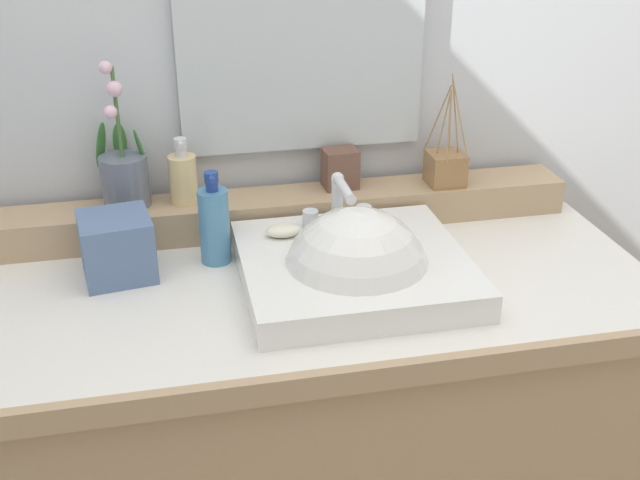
% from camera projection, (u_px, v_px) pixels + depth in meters
% --- Properties ---
extents(vanity_cabinet, '(1.36, 0.63, 0.85)m').
position_uv_depth(vanity_cabinet, '(301.00, 451.00, 1.67)').
color(vanity_cabinet, tan).
rests_on(vanity_cabinet, ground).
extents(back_ledge, '(1.28, 0.12, 0.08)m').
position_uv_depth(back_ledge, '(278.00, 211.00, 1.67)').
color(back_ledge, tan).
rests_on(back_ledge, vanity_cabinet).
extents(sink_basin, '(0.42, 0.40, 0.29)m').
position_uv_depth(sink_basin, '(355.00, 276.00, 1.45)').
color(sink_basin, white).
rests_on(sink_basin, vanity_cabinet).
extents(soap_bar, '(0.07, 0.04, 0.02)m').
position_uv_depth(soap_bar, '(283.00, 231.00, 1.52)').
color(soap_bar, silver).
rests_on(soap_bar, sink_basin).
extents(potted_plant, '(0.11, 0.11, 0.30)m').
position_uv_depth(potted_plant, '(124.00, 172.00, 1.58)').
color(potted_plant, slate).
rests_on(potted_plant, back_ledge).
extents(soap_dispenser, '(0.06, 0.06, 0.14)m').
position_uv_depth(soap_dispenser, '(183.00, 177.00, 1.60)').
color(soap_dispenser, '#DBC186').
rests_on(soap_dispenser, back_ledge).
extents(reed_diffuser, '(0.08, 0.11, 0.25)m').
position_uv_depth(reed_diffuser, '(445.00, 167.00, 1.70)').
color(reed_diffuser, olive).
rests_on(reed_diffuser, back_ledge).
extents(trinket_box, '(0.08, 0.06, 0.09)m').
position_uv_depth(trinket_box, '(340.00, 168.00, 1.68)').
color(trinket_box, brown).
rests_on(trinket_box, back_ledge).
extents(lotion_bottle, '(0.06, 0.06, 0.19)m').
position_uv_depth(lotion_bottle, '(214.00, 224.00, 1.52)').
color(lotion_bottle, teal).
rests_on(lotion_bottle, vanity_cabinet).
extents(tissue_box, '(0.15, 0.15, 0.12)m').
position_uv_depth(tissue_box, '(117.00, 247.00, 1.47)').
color(tissue_box, slate).
rests_on(tissue_box, vanity_cabinet).
extents(mirror, '(0.52, 0.02, 0.50)m').
position_uv_depth(mirror, '(302.00, 30.00, 1.58)').
color(mirror, silver).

